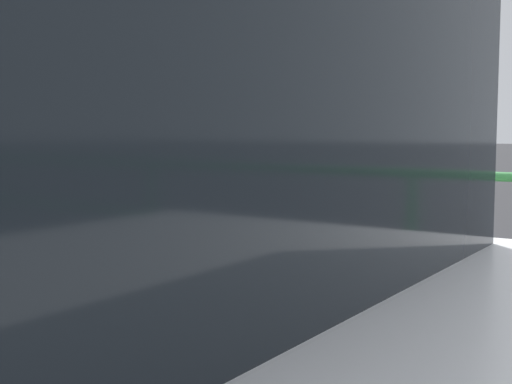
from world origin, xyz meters
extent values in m
cube|color=gray|center=(0.00, 1.11, 0.07)|extent=(36.00, 2.23, 0.13)
cylinder|color=slate|center=(0.04, 0.37, 0.66)|extent=(0.07, 0.07, 1.05)
cylinder|color=#939699|center=(0.04, 0.37, 1.35)|extent=(0.17, 0.17, 0.33)
sphere|color=silver|center=(0.04, 0.37, 1.54)|extent=(0.16, 0.16, 0.16)
cube|color=black|center=(0.05, 0.28, 1.42)|extent=(0.09, 0.01, 0.07)
cube|color=green|center=(0.05, 0.28, 1.29)|extent=(0.10, 0.01, 0.09)
cylinder|color=black|center=(-0.75, 0.59, 0.54)|extent=(0.15, 0.15, 0.81)
cylinder|color=black|center=(-0.56, 0.51, 0.54)|extent=(0.15, 0.15, 0.81)
cube|color=#2D478C|center=(-0.66, 0.55, 1.24)|extent=(0.47, 0.37, 0.61)
sphere|color=#936B4C|center=(-0.66, 0.55, 1.66)|extent=(0.22, 0.22, 0.22)
cylinder|color=#2D478C|center=(-0.89, 0.65, 1.26)|extent=(0.09, 0.09, 0.57)
cylinder|color=#2D478C|center=(-0.35, 0.63, 1.38)|extent=(0.27, 0.49, 0.44)
cylinder|color=#2D7A38|center=(0.00, 2.07, 1.12)|extent=(24.00, 0.06, 0.06)
cylinder|color=#2D7A38|center=(0.00, 2.07, 0.68)|extent=(24.00, 0.05, 0.05)
cylinder|color=#2D7A38|center=(-2.40, 2.07, 0.63)|extent=(0.06, 0.06, 0.99)
cylinder|color=#2D7A38|center=(0.00, 2.07, 0.63)|extent=(0.06, 0.06, 0.99)
camera|label=1|loc=(1.54, -2.28, 1.40)|focal=47.50mm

